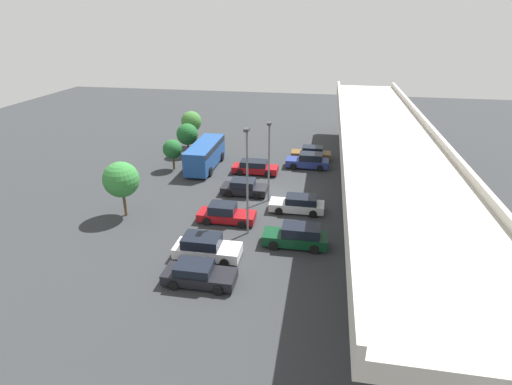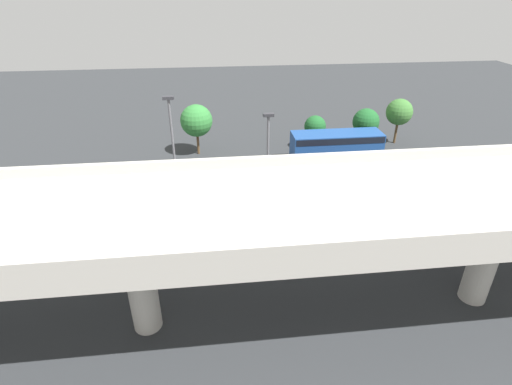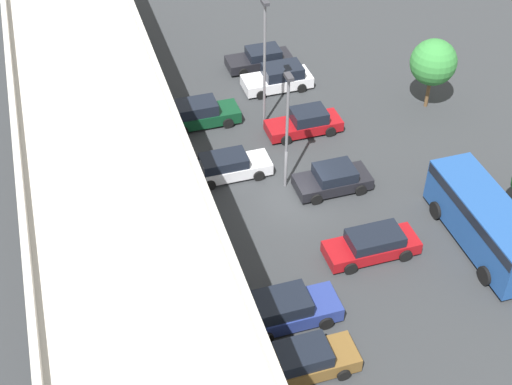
{
  "view_description": "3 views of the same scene",
  "coord_description": "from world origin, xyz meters",
  "px_view_note": "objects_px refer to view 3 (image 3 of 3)",
  "views": [
    {
      "loc": [
        34.29,
        4.85,
        15.77
      ],
      "look_at": [
        3.52,
        -0.57,
        1.78
      ],
      "focal_mm": 28.0,
      "sensor_mm": 36.0,
      "label": 1
    },
    {
      "loc": [
        4.8,
        24.7,
        14.98
      ],
      "look_at": [
        1.8,
        -1.32,
        0.85
      ],
      "focal_mm": 28.0,
      "sensor_mm": 36.0,
      "label": 2
    },
    {
      "loc": [
        -28.31,
        11.08,
        26.42
      ],
      "look_at": [
        0.25,
        2.23,
        0.76
      ],
      "focal_mm": 50.0,
      "sensor_mm": 36.0,
      "label": 3
    }
  ],
  "objects_px": {
    "lamp_post_near_aisle": "(287,124)",
    "parked_car_1": "(287,309)",
    "lamp_post_mid_lot": "(265,56)",
    "parked_car_3": "(333,179)",
    "parked_car_4": "(228,166)",
    "parked_car_2": "(372,245)",
    "parked_car_8": "(260,59)",
    "parked_car_0": "(305,361)",
    "shuttle_bus": "(485,220)",
    "parked_car_7": "(279,78)",
    "parked_car_5": "(305,122)",
    "parked_car_6": "(200,114)",
    "tree_front_far_right": "(433,62)"
  },
  "relations": [
    {
      "from": "tree_front_far_right",
      "to": "parked_car_2",
      "type": "bearing_deg",
      "value": 141.7
    },
    {
      "from": "parked_car_5",
      "to": "lamp_post_mid_lot",
      "type": "height_order",
      "value": "lamp_post_mid_lot"
    },
    {
      "from": "parked_car_1",
      "to": "lamp_post_mid_lot",
      "type": "xyz_separation_m",
      "value": [
        15.62,
        -3.85,
        4.13
      ]
    },
    {
      "from": "shuttle_bus",
      "to": "parked_car_8",
      "type": "bearing_deg",
      "value": -164.68
    },
    {
      "from": "parked_car_7",
      "to": "lamp_post_near_aisle",
      "type": "height_order",
      "value": "lamp_post_near_aisle"
    },
    {
      "from": "parked_car_3",
      "to": "parked_car_4",
      "type": "distance_m",
      "value": 6.08
    },
    {
      "from": "parked_car_1",
      "to": "parked_car_3",
      "type": "relative_size",
      "value": 1.09
    },
    {
      "from": "parked_car_6",
      "to": "parked_car_7",
      "type": "distance_m",
      "value": 6.73
    },
    {
      "from": "parked_car_1",
      "to": "parked_car_7",
      "type": "xyz_separation_m",
      "value": [
        19.42,
        -6.11,
        -0.02
      ]
    },
    {
      "from": "lamp_post_near_aisle",
      "to": "lamp_post_mid_lot",
      "type": "xyz_separation_m",
      "value": [
        6.26,
        -0.72,
        0.57
      ]
    },
    {
      "from": "parked_car_0",
      "to": "parked_car_4",
      "type": "xyz_separation_m",
      "value": [
        14.08,
        -0.46,
        -0.02
      ]
    },
    {
      "from": "parked_car_7",
      "to": "shuttle_bus",
      "type": "xyz_separation_m",
      "value": [
        -17.52,
        -5.24,
        0.89
      ]
    },
    {
      "from": "parked_car_4",
      "to": "lamp_post_near_aisle",
      "type": "distance_m",
      "value": 4.98
    },
    {
      "from": "parked_car_1",
      "to": "parked_car_8",
      "type": "relative_size",
      "value": 1.02
    },
    {
      "from": "parked_car_2",
      "to": "lamp_post_mid_lot",
      "type": "bearing_deg",
      "value": -82.29
    },
    {
      "from": "lamp_post_near_aisle",
      "to": "tree_front_far_right",
      "type": "distance_m",
      "value": 12.69
    },
    {
      "from": "parked_car_0",
      "to": "parked_car_7",
      "type": "relative_size",
      "value": 0.98
    },
    {
      "from": "lamp_post_near_aisle",
      "to": "parked_car_1",
      "type": "bearing_deg",
      "value": 161.52
    },
    {
      "from": "parked_car_2",
      "to": "parked_car_8",
      "type": "relative_size",
      "value": 1.05
    },
    {
      "from": "parked_car_8",
      "to": "lamp_post_near_aisle",
      "type": "relative_size",
      "value": 0.63
    },
    {
      "from": "parked_car_2",
      "to": "shuttle_bus",
      "type": "relative_size",
      "value": 0.6
    },
    {
      "from": "parked_car_3",
      "to": "parked_car_7",
      "type": "relative_size",
      "value": 0.92
    },
    {
      "from": "parked_car_0",
      "to": "parked_car_6",
      "type": "distance_m",
      "value": 19.68
    },
    {
      "from": "parked_car_6",
      "to": "parked_car_8",
      "type": "height_order",
      "value": "parked_car_6"
    },
    {
      "from": "lamp_post_near_aisle",
      "to": "parked_car_0",
      "type": "bearing_deg",
      "value": 164.83
    },
    {
      "from": "parked_car_0",
      "to": "parked_car_4",
      "type": "height_order",
      "value": "parked_car_0"
    },
    {
      "from": "parked_car_5",
      "to": "parked_car_8",
      "type": "distance_m",
      "value": 8.41
    },
    {
      "from": "tree_front_far_right",
      "to": "shuttle_bus",
      "type": "bearing_deg",
      "value": 164.9
    },
    {
      "from": "lamp_post_mid_lot",
      "to": "tree_front_far_right",
      "type": "xyz_separation_m",
      "value": [
        -1.22,
        -10.87,
        -1.64
      ]
    },
    {
      "from": "parked_car_3",
      "to": "parked_car_0",
      "type": "bearing_deg",
      "value": 62.54
    },
    {
      "from": "parked_car_3",
      "to": "parked_car_4",
      "type": "xyz_separation_m",
      "value": [
        2.85,
        5.38,
        0.02
      ]
    },
    {
      "from": "parked_car_0",
      "to": "parked_car_1",
      "type": "height_order",
      "value": "parked_car_1"
    },
    {
      "from": "parked_car_5",
      "to": "parked_car_7",
      "type": "relative_size",
      "value": 1.01
    },
    {
      "from": "parked_car_8",
      "to": "shuttle_bus",
      "type": "bearing_deg",
      "value": 105.32
    },
    {
      "from": "parked_car_5",
      "to": "tree_front_far_right",
      "type": "height_order",
      "value": "tree_front_far_right"
    },
    {
      "from": "parked_car_0",
      "to": "parked_car_1",
      "type": "distance_m",
      "value": 2.91
    },
    {
      "from": "parked_car_0",
      "to": "parked_car_1",
      "type": "relative_size",
      "value": 0.98
    },
    {
      "from": "parked_car_4",
      "to": "tree_front_far_right",
      "type": "xyz_separation_m",
      "value": [
        3.22,
        -14.46,
        2.58
      ]
    },
    {
      "from": "parked_car_5",
      "to": "lamp_post_mid_lot",
      "type": "distance_m",
      "value": 5.01
    },
    {
      "from": "lamp_post_mid_lot",
      "to": "parked_car_7",
      "type": "bearing_deg",
      "value": -30.81
    },
    {
      "from": "parked_car_5",
      "to": "parked_car_1",
      "type": "bearing_deg",
      "value": 66.68
    },
    {
      "from": "parked_car_3",
      "to": "lamp_post_near_aisle",
      "type": "bearing_deg",
      "value": -22.21
    },
    {
      "from": "parked_car_3",
      "to": "parked_car_6",
      "type": "xyz_separation_m",
      "value": [
        8.45,
        5.72,
        0.11
      ]
    },
    {
      "from": "parked_car_7",
      "to": "shuttle_bus",
      "type": "relative_size",
      "value": 0.58
    },
    {
      "from": "parked_car_2",
      "to": "parked_car_7",
      "type": "height_order",
      "value": "parked_car_7"
    },
    {
      "from": "parked_car_8",
      "to": "lamp_post_near_aisle",
      "type": "xyz_separation_m",
      "value": [
        -13.06,
        2.6,
        3.68
      ]
    },
    {
      "from": "parked_car_0",
      "to": "parked_car_6",
      "type": "xyz_separation_m",
      "value": [
        19.68,
        -0.12,
        0.07
      ]
    },
    {
      "from": "parked_car_0",
      "to": "parked_car_7",
      "type": "bearing_deg",
      "value": 74.21
    },
    {
      "from": "parked_car_2",
      "to": "lamp_post_near_aisle",
      "type": "height_order",
      "value": "lamp_post_near_aisle"
    },
    {
      "from": "parked_car_6",
      "to": "parked_car_5",
      "type": "bearing_deg",
      "value": -24.36
    }
  ]
}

